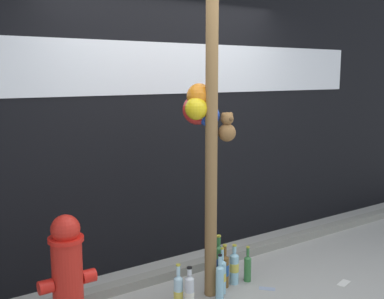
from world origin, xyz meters
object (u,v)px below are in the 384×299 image
bottle_7 (189,292)px  bottle_5 (225,270)px  bottle_6 (218,261)px  bottle_0 (248,267)px  bottle_1 (220,280)px  bottle_3 (222,276)px  memorial_post (208,83)px  bottle_2 (234,267)px  bottle_4 (178,291)px  fire_hydrant (67,272)px

bottle_7 → bottle_5: bearing=18.3°
bottle_5 → bottle_6: bottle_6 is taller
bottle_0 → bottle_1: bottle_1 is taller
bottle_0 → bottle_6: 0.26m
bottle_0 → bottle_3: bearing=-170.7°
memorial_post → bottle_1: 1.59m
memorial_post → bottle_2: bearing=-1.8°
memorial_post → bottle_3: bearing=-44.5°
bottle_4 → bottle_2: bearing=7.5°
bottle_1 → bottle_6: bearing=54.2°
memorial_post → bottle_1: memorial_post is taller
memorial_post → bottle_0: size_ratio=9.57×
bottle_3 → bottle_7: size_ratio=1.14×
memorial_post → fire_hydrant: memorial_post is taller
bottle_4 → bottle_3: bearing=0.0°
bottle_5 → bottle_6: 0.17m
bottle_4 → bottle_6: bearing=22.6°
memorial_post → bottle_7: (-0.28, -0.17, -1.60)m
bottle_3 → bottle_4: bottle_3 is taller
fire_hydrant → bottle_3: size_ratio=2.14×
fire_hydrant → bottle_7: 0.95m
bottle_5 → bottle_1: bearing=-138.4°
memorial_post → bottle_5: size_ratio=8.08×
bottle_1 → bottle_4: size_ratio=1.06×
bottle_5 → bottle_3: bearing=-138.1°
fire_hydrant → bottle_3: (1.25, -0.18, -0.28)m
bottle_3 → bottle_6: 0.28m
bottle_3 → bottle_5: bearing=41.9°
fire_hydrant → bottle_1: size_ratio=2.24×
bottle_2 → bottle_7: (-0.58, -0.16, -0.01)m
bottle_4 → bottle_5: bottle_5 is taller
fire_hydrant → bottle_5: (1.34, -0.10, -0.27)m
bottle_1 → bottle_3: bearing=41.4°
memorial_post → bottle_6: (0.24, 0.15, -1.57)m
bottle_2 → bottle_4: size_ratio=0.99×
bottle_1 → bottle_0: bearing=16.7°
bottle_6 → bottle_4: bearing=-157.4°
memorial_post → bottle_1: size_ratio=8.12×
memorial_post → bottle_0: (0.42, -0.04, -1.61)m
memorial_post → bottle_1: bearing=-83.9°
bottle_0 → bottle_5: size_ratio=0.84×
bottle_5 → bottle_0: bearing=-6.3°
fire_hydrant → bottle_7: bearing=-16.1°
bottle_2 → bottle_6: bottle_6 is taller
bottle_1 → bottle_7: bottle_1 is taller
bottle_5 → bottle_7: (-0.47, -0.15, -0.01)m
fire_hydrant → bottle_4: fire_hydrant is taller
bottle_4 → bottle_5: size_ratio=0.94×
memorial_post → bottle_4: memorial_post is taller
bottle_3 → bottle_5: 0.12m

